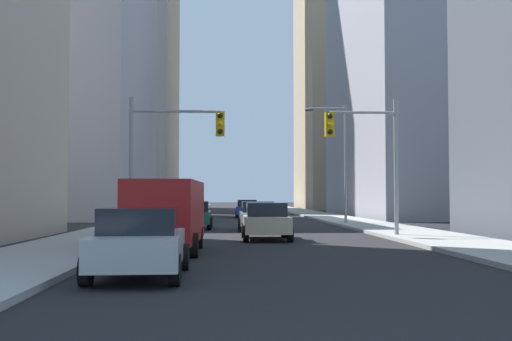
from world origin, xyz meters
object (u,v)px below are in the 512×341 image
Objects in this scene: sedan_silver at (140,242)px; traffic_signal_near_right at (366,145)px; cargo_van_red at (166,212)px; sedan_blue at (247,209)px; traffic_signal_near_left at (172,143)px; sedan_beige at (266,221)px; sedan_green at (194,215)px; sedan_white at (257,216)px.

traffic_signal_near_right reaches higher than sedan_silver.
traffic_signal_near_right is at bearing 58.44° from sedan_silver.
sedan_blue is (3.61, 32.91, -0.52)m from cargo_van_red.
traffic_signal_near_left is at bearing 91.96° from sedan_silver.
sedan_beige is (3.49, 11.87, 0.00)m from sedan_silver.
sedan_beige is at bearing -68.89° from sedan_green.
sedan_green is 0.70× the size of traffic_signal_near_right.
traffic_signal_near_left is 1.00× the size of traffic_signal_near_right.
sedan_beige is at bearing 58.80° from cargo_van_red.
traffic_signal_near_left is at bearing 180.00° from traffic_signal_near_right.
sedan_silver is 20.69m from sedan_green.
sedan_white is 7.74m from traffic_signal_near_left.
sedan_blue is 26.71m from traffic_signal_near_left.
sedan_beige is 5.20m from traffic_signal_near_left.
sedan_green is at bearing 111.11° from sedan_beige.
sedan_green is at bearing 86.20° from traffic_signal_near_left.
sedan_green is at bearing 134.45° from traffic_signal_near_right.
traffic_signal_near_right reaches higher than cargo_van_red.
cargo_van_red is at bearing -121.20° from sedan_beige.
sedan_silver is 1.01× the size of sedan_white.
cargo_van_red is 6.80m from sedan_beige.
cargo_van_red is 14.63m from sedan_green.
traffic_signal_near_right is (4.38, -5.82, 3.24)m from sedan_white.
sedan_white is at bearing 79.44° from sedan_silver.
sedan_silver is at bearing -121.56° from traffic_signal_near_right.
cargo_van_red reaches higher than sedan_white.
traffic_signal_near_right reaches higher than sedan_white.
traffic_signal_near_right is at bearing -45.55° from sedan_green.
sedan_beige is 1.00× the size of sedan_green.
traffic_signal_near_left is at bearing -98.74° from sedan_blue.
traffic_signal_near_left and traffic_signal_near_right have the same top height.
traffic_signal_near_right reaches higher than sedan_beige.
sedan_silver and sedan_white have the same top height.
sedan_silver is at bearing -95.26° from sedan_blue.
cargo_van_red is 0.88× the size of traffic_signal_near_left.
sedan_beige is 0.99× the size of sedan_blue.
cargo_van_red is 10.69m from traffic_signal_near_right.
sedan_white is at bearing 56.14° from traffic_signal_near_left.
sedan_green is 18.62m from sedan_blue.
traffic_signal_near_left is (-4.03, -26.20, 3.28)m from sedan_blue.
sedan_white is (3.49, 12.52, -0.52)m from cargo_van_red.
sedan_green and sedan_white have the same top height.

